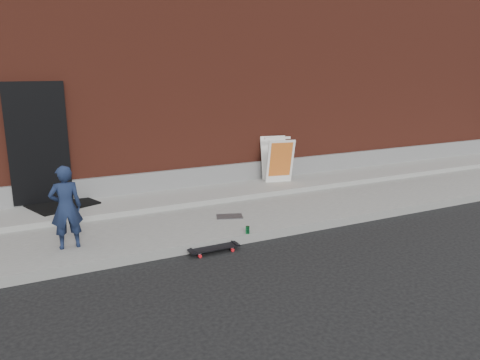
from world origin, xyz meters
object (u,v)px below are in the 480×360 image
child (66,207)px  soda_can (248,230)px  skateboard (214,248)px  pizza_sign (277,159)px

child → soda_can: 2.80m
skateboard → pizza_sign: size_ratio=0.78×
child → skateboard: bearing=157.4°
child → skateboard: 2.28m
child → soda_can: size_ratio=10.26×
skateboard → soda_can: 0.70m
child → pizza_sign: child is taller
skateboard → soda_can: soda_can is taller
child → pizza_sign: bearing=-158.7°
skateboard → soda_can: bearing=14.4°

